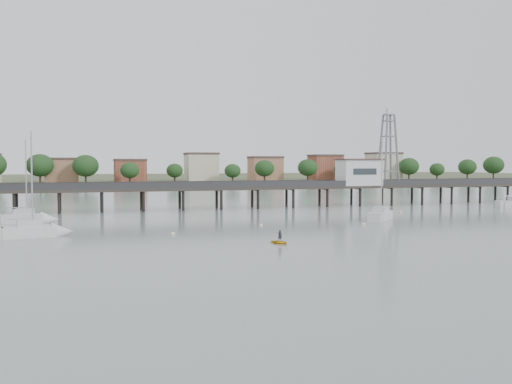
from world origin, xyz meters
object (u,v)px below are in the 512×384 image
Objects in this scene: pier at (237,188)px; yellow_dinghy at (280,243)px; sailboat_b at (32,218)px; lattice_tower at (388,150)px; sailboat_c at (383,215)px; sailboat_a at (40,231)px.

pier reaches higher than yellow_dinghy.
lattice_tower is at bearing 22.07° from sailboat_b.
sailboat_c is (15.72, -25.95, -3.15)m from pier.
sailboat_c is at bearing -58.80° from pier.
sailboat_b is (-65.84, -16.01, -10.45)m from lattice_tower.
sailboat_a is at bearing 133.33° from yellow_dinghy.
lattice_tower is 68.56m from sailboat_b.
sailboat_a is 16.56m from sailboat_b.
pier is 64.18× the size of yellow_dinghy.
yellow_dinghy is (-39.00, -45.49, -11.10)m from lattice_tower.
sailboat_c is at bearing 21.30° from yellow_dinghy.
sailboat_a is (-32.19, -32.43, -3.15)m from pier.
sailboat_b is (-50.05, 9.93, 0.00)m from sailboat_c.
lattice_tower is at bearing 0.00° from pier.
sailboat_a is at bearing -134.78° from pier.
pier is 46.26m from yellow_dinghy.
yellow_dinghy is at bearing -99.36° from pier.
sailboat_a reaches higher than pier.
lattice_tower reaches higher than pier.
sailboat_c is at bearing -2.83° from sailboat_b.
sailboat_a is at bearing -153.01° from lattice_tower.
sailboat_b is 39.87m from yellow_dinghy.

